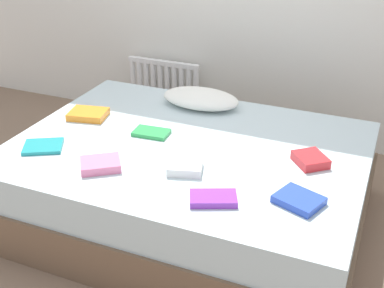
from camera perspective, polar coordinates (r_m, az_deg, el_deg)
The scene contains 12 objects.
ground_plane at distance 3.15m, azimuth -0.36°, elevation -8.16°, with size 8.00×8.00×0.00m, color #7F6651.
bed at distance 3.01m, azimuth -0.37°, elevation -4.34°, with size 2.00×1.50×0.50m.
radiator at distance 4.24m, azimuth -3.16°, elevation 6.40°, with size 0.62×0.04×0.45m.
pillow at distance 3.37m, azimuth 0.98°, elevation 5.12°, with size 0.52×0.30×0.11m, color white.
textbook_green at distance 3.01m, azimuth -4.58°, elevation 1.28°, with size 0.21×0.13×0.02m, color green.
textbook_red at distance 2.75m, azimuth 13.13°, elevation -1.72°, with size 0.17×0.15×0.05m, color red.
textbook_teal at distance 2.97m, azimuth -16.34°, elevation -0.27°, with size 0.21×0.17×0.02m, color teal.
textbook_white at distance 2.62m, azimuth -0.79°, elevation -2.58°, with size 0.17×0.15×0.05m, color white.
textbook_pink at distance 2.69m, azimuth -10.21°, elevation -2.26°, with size 0.20×0.16×0.04m, color pink.
textbook_purple at distance 2.39m, azimuth 2.40°, elevation -6.12°, with size 0.22×0.13×0.03m, color purple.
textbook_orange at distance 3.28m, azimuth -11.55°, elevation 3.29°, with size 0.23×0.18×0.04m, color orange.
textbook_blue at distance 2.42m, azimuth 11.88°, elevation -6.15°, with size 0.20×0.17×0.04m, color #2847B7.
Camera 1 is at (1.01, -2.35, 1.84)m, focal length 47.62 mm.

